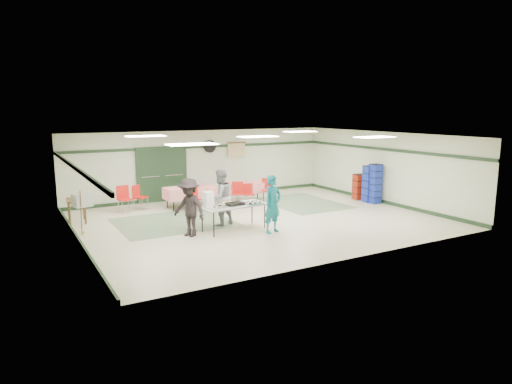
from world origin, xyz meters
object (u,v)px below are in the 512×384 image
chair_loose_a (139,195)px  printer_table (76,203)px  serving_table (234,206)px  chair_a (248,192)px  crate_stack_blue_a (375,184)px  crate_stack_red (359,187)px  chair_d (194,197)px  chair_b (238,191)px  dining_table_b (190,192)px  volunteer_teal (273,204)px  dining_table_a (243,187)px  volunteer_grey (220,197)px  crate_stack_blue_b (370,184)px  office_printer (82,200)px  volunteer_dark (189,207)px  broom (81,211)px  chair_c (268,187)px  chair_loose_b (124,196)px

chair_loose_a → printer_table: 2.34m
serving_table → chair_a: (2.15, 3.06, -0.24)m
crate_stack_blue_a → crate_stack_red: (0.00, 0.88, -0.25)m
chair_d → crate_stack_red: 6.58m
serving_table → chair_b: (1.72, 3.07, -0.18)m
dining_table_b → chair_loose_a: 1.81m
volunteer_teal → dining_table_a: bearing=57.0°
volunteer_grey → dining_table_b: 2.93m
serving_table → crate_stack_red: bearing=9.2°
printer_table → crate_stack_red: bearing=-3.0°
chair_loose_a → printer_table: chair_loose_a is taller
serving_table → dining_table_a: bearing=52.3°
crate_stack_blue_b → office_printer: crate_stack_blue_b is taller
volunteer_dark → dining_table_a: volunteer_dark is taller
volunteer_dark → crate_stack_blue_a: volunteer_dark is taller
chair_d → crate_stack_blue_b: crate_stack_blue_b is taller
volunteer_grey → broom: 4.04m
chair_c → chair_loose_a: chair_c is taller
volunteer_dark → chair_d: 3.34m
chair_b → volunteer_dark: bearing=-114.5°
crate_stack_blue_a → crate_stack_red: crate_stack_blue_a is taller
volunteer_dark → crate_stack_blue_a: size_ratio=1.10×
chair_loose_a → crate_stack_red: (8.11, -2.36, -0.04)m
office_printer → volunteer_teal: bearing=-45.5°
dining_table_b → crate_stack_blue_b: bearing=-23.5°
volunteer_dark → chair_c: 5.35m
crate_stack_blue_b → office_printer: (-10.30, 0.89, 0.23)m
chair_loose_b → chair_d: bearing=-28.7°
volunteer_dark → chair_a: size_ratio=2.11×
chair_d → volunteer_grey: bearing=-91.2°
crate_stack_red → crate_stack_blue_b: bearing=-90.0°
dining_table_b → chair_b: (1.67, -0.57, -0.03)m
volunteer_teal → broom: (-4.83, 2.61, -0.20)m
volunteer_grey → printer_table: bearing=-48.9°
dining_table_b → crate_stack_blue_a: (6.36, -2.77, 0.18)m
chair_a → dining_table_b: bearing=178.0°
volunteer_dark → dining_table_b: volunteer_dark is taller
volunteer_grey → printer_table: 4.58m
dining_table_a → chair_c: (0.76, -0.56, -0.00)m
dining_table_b → chair_c: size_ratio=2.00×
volunteer_grey → crate_stack_red: 6.59m
volunteer_grey → office_printer: (-3.80, 1.31, 0.06)m
chair_d → crate_stack_blue_b: (6.45, -1.91, 0.21)m
chair_c → chair_loose_b: chair_loose_b is taller
crate_stack_blue_a → chair_d: bearing=161.1°
chair_a → chair_loose_a: 4.00m
volunteer_grey → chair_c: bearing=-158.0°
volunteer_dark → crate_stack_blue_b: 7.87m
chair_b → chair_loose_a: bearing=-175.8°
broom → chair_loose_b: bearing=54.0°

